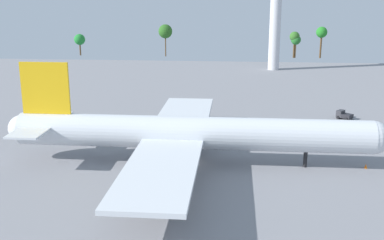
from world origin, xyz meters
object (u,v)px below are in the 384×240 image
safety_cone_nose (366,166)px  catering_truck (344,115)px  control_tower (276,16)px  cargo_airplane (189,133)px  baggage_tug (54,123)px

safety_cone_nose → catering_truck: bearing=84.0°
catering_truck → control_tower: 83.59m
cargo_airplane → control_tower: control_tower is taller
control_tower → baggage_tug: bearing=-121.5°
control_tower → cargo_airplane: bearing=-101.7°
baggage_tug → cargo_airplane: bearing=-32.2°
cargo_airplane → control_tower: size_ratio=1.91×
cargo_airplane → control_tower: (23.97, 115.85, 15.94)m
catering_truck → control_tower: control_tower is taller
catering_truck → safety_cone_nose: catering_truck is taller
cargo_airplane → baggage_tug: size_ratio=16.34×
baggage_tug → catering_truck: bearing=11.7°
safety_cone_nose → control_tower: 117.78m
cargo_airplane → safety_cone_nose: 32.29m
catering_truck → control_tower: size_ratio=0.12×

